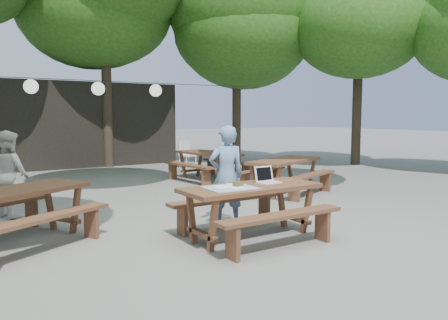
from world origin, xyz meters
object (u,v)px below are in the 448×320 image
woman (226,175)px  second_person (10,174)px  plastic_chair (187,160)px  main_picnic_table (251,211)px  picnic_table_nw (13,216)px

woman → second_person: bearing=-26.4°
plastic_chair → main_picnic_table: bearing=-119.9°
main_picnic_table → second_person: size_ratio=1.35×
picnic_table_nw → plastic_chair: (5.98, 6.27, -0.13)m
picnic_table_nw → woman: woman is taller
second_person → picnic_table_nw: bearing=154.0°
woman → main_picnic_table: bearing=96.0°
woman → plastic_chair: size_ratio=1.74×
picnic_table_nw → second_person: 1.89m
picnic_table_nw → main_picnic_table: bearing=-54.4°
main_picnic_table → woman: bearing=81.0°
main_picnic_table → second_person: bearing=128.9°
main_picnic_table → woman: 0.94m
plastic_chair → picnic_table_nw: bearing=-141.5°
second_person → main_picnic_table: bearing=-161.2°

